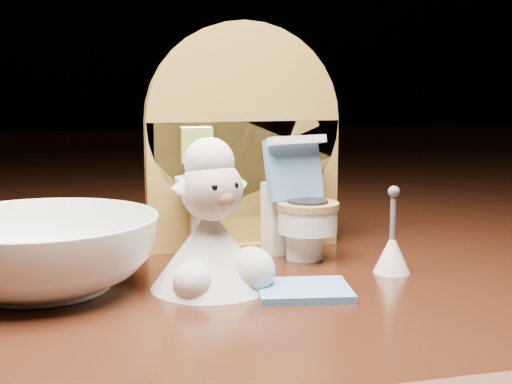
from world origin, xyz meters
TOP-DOWN VIEW (x-y plane):
  - backdrop_panel at (-0.00, 0.06)m, footprint 0.13×0.05m
  - toy_toilet at (0.03, 0.03)m, footprint 0.05×0.05m
  - bath_mat at (0.01, -0.05)m, footprint 0.05×0.05m
  - toilet_brush at (0.07, -0.02)m, footprint 0.02×0.02m
  - plush_lamb at (-0.04, -0.03)m, footprint 0.07×0.07m
  - ceramic_bowl at (-0.13, -0.00)m, footprint 0.15×0.15m

SIDE VIEW (x-z plane):
  - bath_mat at x=0.01m, z-range 0.00..0.00m
  - toilet_brush at x=0.07m, z-range -0.01..0.04m
  - ceramic_bowl at x=-0.13m, z-range 0.00..0.04m
  - toy_toilet at x=0.03m, z-range -0.01..0.07m
  - plush_lamb at x=-0.04m, z-range -0.01..0.07m
  - backdrop_panel at x=0.00m, z-range -0.01..0.14m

